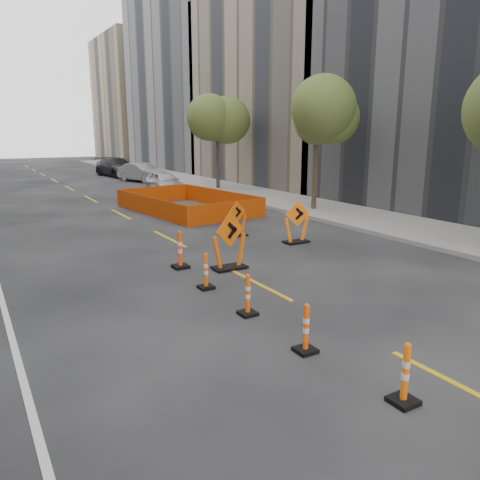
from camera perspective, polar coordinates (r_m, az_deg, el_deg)
ground_plane at (r=9.28m, az=15.87°, el=-11.88°), size 140.00×140.00×0.00m
sidewalk_right at (r=23.66m, az=10.07°, el=3.76°), size 4.00×90.00×0.15m
bld_right_c at (r=37.68m, az=8.04°, el=17.81°), size 12.00×16.00×14.00m
bld_right_d at (r=51.81m, az=-3.92°, el=19.92°), size 12.00×18.00×20.00m
bld_right_e at (r=68.49m, az=-11.13°, el=16.37°), size 12.00×14.00×16.00m
tree_r_b at (r=22.98m, az=9.35°, el=14.66°), size 2.80×2.80×5.95m
tree_r_c at (r=31.33m, az=-2.78°, el=14.36°), size 2.80×2.80×5.95m
channelizer_2 at (r=7.33m, az=19.53°, el=-15.08°), size 0.37×0.37×0.95m
channelizer_3 at (r=8.47m, az=8.05°, el=-10.58°), size 0.36×0.36×0.92m
channelizer_4 at (r=10.00m, az=0.96°, el=-6.66°), size 0.36×0.36×0.92m
channelizer_5 at (r=11.66m, az=-4.18°, el=-3.78°), size 0.36×0.36×0.92m
channelizer_6 at (r=13.46m, az=-7.32°, el=-1.15°), size 0.43×0.43×1.10m
chevron_sign_left at (r=13.20m, az=-1.30°, el=-0.14°), size 1.19×0.85×1.63m
chevron_sign_center at (r=17.42m, az=-0.42°, el=2.60°), size 0.96×0.68×1.33m
chevron_sign_right at (r=16.47m, az=6.93°, el=2.20°), size 1.12×0.84×1.50m
safety_fence at (r=23.22m, az=-6.52°, el=4.62°), size 4.95×7.49×0.88m
parked_car_near at (r=30.76m, az=-9.17°, el=7.04°), size 1.75×4.00×1.34m
parked_car_mid at (r=37.45m, az=-11.90°, el=8.06°), size 2.85×4.60×1.43m
parked_car_far at (r=42.58m, az=-14.79°, el=8.59°), size 2.98×5.73×1.59m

